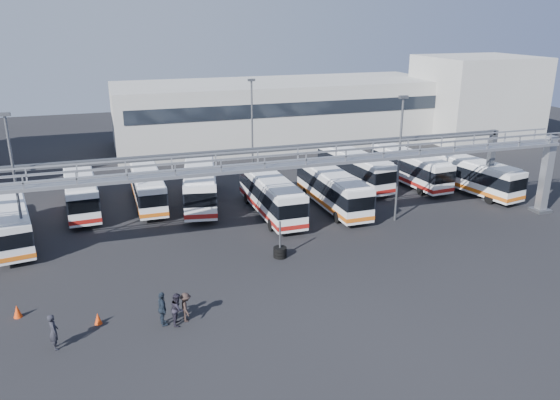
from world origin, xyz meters
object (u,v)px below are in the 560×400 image
object	(u,v)px
tire_stack	(280,251)
bus_7	(355,167)
bus_1	(11,221)
cone_left	(98,318)
bus_3	(148,187)
bus_8	(410,167)
bus_4	(200,183)
pedestrian_c	(186,307)
light_pole_mid	(400,153)
cone_right	(17,311)
bus_9	(470,174)
pedestrian_a	(54,332)
pedestrian_d	(162,309)
bus_2	(81,191)
bus_6	(333,188)
light_pole_back	(252,125)
light_pole_left	(15,181)
pedestrian_b	(178,309)
bus_5	(271,194)

from	to	relation	value
tire_stack	bus_7	bearing A→B (deg)	48.75
bus_1	cone_left	bearing A→B (deg)	-76.77
bus_3	bus_8	distance (m)	25.45
bus_4	pedestrian_c	world-z (taller)	bus_4
light_pole_mid	cone_right	world-z (taller)	light_pole_mid
bus_8	bus_9	size ratio (longest dim) A/B	0.99
bus_7	pedestrian_a	xyz separation A→B (m)	(-26.66, -21.10, -0.86)
bus_7	pedestrian_d	world-z (taller)	bus_7
cone_right	tire_stack	bearing A→B (deg)	10.49
bus_4	bus_7	size ratio (longest dim) A/B	1.08
bus_7	bus_9	size ratio (longest dim) A/B	1.01
pedestrian_c	tire_stack	distance (m)	9.85
light_pole_mid	cone_right	xyz separation A→B (m)	(-27.72, -7.03, -5.36)
bus_2	pedestrian_a	size ratio (longest dim) A/B	5.63
bus_3	bus_6	bearing A→B (deg)	-21.48
light_pole_back	bus_1	size ratio (longest dim) A/B	0.98
light_pole_back	bus_9	xyz separation A→B (m)	(18.52, -10.42, -3.94)
light_pole_mid	pedestrian_d	size ratio (longest dim) A/B	5.19
bus_3	bus_6	size ratio (longest dim) A/B	0.93
light_pole_mid	cone_left	xyz separation A→B (m)	(-23.44, -9.17, -5.40)
bus_2	pedestrian_a	distance (m)	21.52
bus_1	pedestrian_c	size ratio (longest dim) A/B	6.15
pedestrian_d	bus_8	bearing A→B (deg)	-62.57
light_pole_left	bus_9	distance (m)	38.88
pedestrian_b	bus_1	bearing A→B (deg)	47.21
light_pole_left	light_pole_back	xyz separation A→B (m)	(20.00, 14.00, 0.00)
pedestrian_d	cone_right	xyz separation A→B (m)	(-7.65, 3.36, -0.61)
pedestrian_d	bus_6	bearing A→B (deg)	-56.15
light_pole_left	pedestrian_c	xyz separation A→B (m)	(9.20, -11.34, -4.88)
bus_2	pedestrian_c	size ratio (longest dim) A/B	6.44
light_pole_mid	pedestrian_c	distance (m)	22.01
light_pole_back	bus_2	world-z (taller)	light_pole_back
bus_3	pedestrian_c	distance (m)	20.61
bus_7	pedestrian_d	xyz separation A→B (m)	(-21.21, -20.57, -0.84)
light_pole_back	pedestrian_c	size ratio (longest dim) A/B	6.05
pedestrian_a	pedestrian_c	world-z (taller)	pedestrian_a
light_pole_back	pedestrian_b	bearing A→B (deg)	-113.84
bus_8	tire_stack	bearing A→B (deg)	-149.68
bus_3	bus_4	size ratio (longest dim) A/B	0.85
bus_7	pedestrian_b	size ratio (longest dim) A/B	6.02
bus_1	bus_2	world-z (taller)	bus_2
pedestrian_c	bus_9	bearing A→B (deg)	-65.63
bus_5	tire_stack	bearing A→B (deg)	-104.05
cone_left	cone_right	world-z (taller)	cone_right
pedestrian_c	bus_7	bearing A→B (deg)	-46.79
pedestrian_b	pedestrian_c	size ratio (longest dim) A/B	1.09
tire_stack	bus_2	bearing A→B (deg)	132.31
bus_6	bus_1	bearing A→B (deg)	178.39
light_pole_left	pedestrian_c	size ratio (longest dim) A/B	6.05
pedestrian_c	pedestrian_d	distance (m)	1.27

